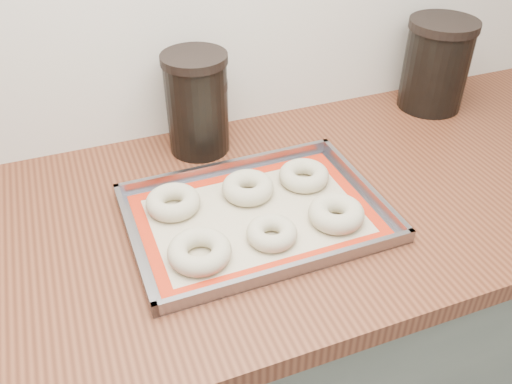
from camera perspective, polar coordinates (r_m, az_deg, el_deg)
name	(u,v)px	position (r m, az deg, el deg)	size (l,w,h in m)	color
cabinet	(342,330)	(1.44, 9.07, -14.12)	(3.00, 0.65, 0.86)	slate
countertop	(363,187)	(1.13, 11.22, 0.49)	(3.06, 0.68, 0.04)	brown
baking_tray	(256,215)	(1.00, 0.00, -2.45)	(0.46, 0.33, 0.03)	gray
baking_mat	(256,216)	(1.00, 0.00, -2.54)	(0.42, 0.29, 0.00)	#C6B793
bagel_front_left	(200,251)	(0.90, -5.96, -6.24)	(0.11, 0.11, 0.03)	beige
bagel_front_mid	(272,233)	(0.94, 1.67, -4.33)	(0.09, 0.09, 0.03)	beige
bagel_front_right	(336,213)	(0.98, 8.45, -2.25)	(0.10, 0.10, 0.04)	beige
bagel_back_left	(173,202)	(1.01, -8.72, -1.06)	(0.10, 0.10, 0.03)	beige
bagel_back_mid	(248,188)	(1.04, -0.86, 0.47)	(0.10, 0.10, 0.04)	beige
bagel_back_right	(304,176)	(1.08, 5.07, 1.74)	(0.10, 0.10, 0.03)	beige
canister_left	(197,103)	(1.15, -6.22, 9.26)	(0.14, 0.14, 0.22)	black
canister_mid	(204,116)	(1.16, -5.45, 8.00)	(0.10, 0.10, 0.16)	black
canister_right	(436,65)	(1.39, 18.43, 12.61)	(0.16, 0.16, 0.22)	black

